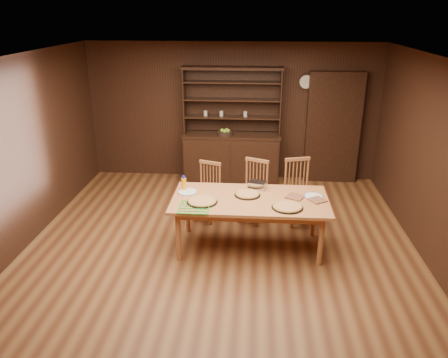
# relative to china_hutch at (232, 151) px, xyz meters

# --- Properties ---
(floor) EXTENTS (6.00, 6.00, 0.00)m
(floor) POSITION_rel_china_hutch_xyz_m (0.00, -2.75, -0.60)
(floor) COLOR brown
(floor) RESTS_ON ground
(room_shell) EXTENTS (6.00, 6.00, 6.00)m
(room_shell) POSITION_rel_china_hutch_xyz_m (0.00, -2.75, 0.98)
(room_shell) COLOR white
(room_shell) RESTS_ON floor
(china_hutch) EXTENTS (1.84, 0.52, 2.17)m
(china_hutch) POSITION_rel_china_hutch_xyz_m (0.00, 0.00, 0.00)
(china_hutch) COLOR black
(china_hutch) RESTS_ON floor
(doorway) EXTENTS (1.00, 0.18, 2.10)m
(doorway) POSITION_rel_china_hutch_xyz_m (1.90, 0.15, 0.45)
(doorway) COLOR black
(doorway) RESTS_ON floor
(wall_clock) EXTENTS (0.30, 0.05, 0.30)m
(wall_clock) POSITION_rel_china_hutch_xyz_m (1.35, 0.20, 1.30)
(wall_clock) COLOR black
(wall_clock) RESTS_ON room_shell
(dining_table) EXTENTS (2.12, 1.06, 0.75)m
(dining_table) POSITION_rel_china_hutch_xyz_m (0.40, -2.55, 0.08)
(dining_table) COLOR #B66C3F
(dining_table) RESTS_ON floor
(chair_left) EXTENTS (0.48, 0.47, 0.93)m
(chair_left) POSITION_rel_china_hutch_xyz_m (-0.27, -1.67, -0.10)
(chair_left) COLOR #A76839
(chair_left) RESTS_ON floor
(chair_center) EXTENTS (0.53, 0.52, 1.00)m
(chair_center) POSITION_rel_china_hutch_xyz_m (0.45, -1.68, -0.07)
(chair_center) COLOR #A76839
(chair_center) RESTS_ON floor
(chair_right) EXTENTS (0.51, 0.50, 1.02)m
(chair_right) POSITION_rel_china_hutch_xyz_m (1.13, -1.67, -0.05)
(chair_right) COLOR #A76839
(chair_right) RESTS_ON floor
(pizza_left) EXTENTS (0.41, 0.41, 0.04)m
(pizza_left) POSITION_rel_china_hutch_xyz_m (-0.23, -2.72, 0.17)
(pizza_left) COLOR black
(pizza_left) RESTS_ON dining_table
(pizza_right) EXTENTS (0.41, 0.41, 0.04)m
(pizza_right) POSITION_rel_china_hutch_xyz_m (0.89, -2.81, 0.17)
(pizza_right) COLOR black
(pizza_right) RESTS_ON dining_table
(pizza_center) EXTENTS (0.36, 0.36, 0.04)m
(pizza_center) POSITION_rel_china_hutch_xyz_m (0.36, -2.44, 0.17)
(pizza_center) COLOR black
(pizza_center) RESTS_ON dining_table
(cooling_rack) EXTENTS (0.48, 0.48, 0.02)m
(cooling_rack) POSITION_rel_china_hutch_xyz_m (-0.31, -2.90, 0.16)
(cooling_rack) COLOR green
(cooling_rack) RESTS_ON dining_table
(plate_left) EXTENTS (0.27, 0.27, 0.02)m
(plate_left) POSITION_rel_china_hutch_xyz_m (-0.48, -2.40, 0.16)
(plate_left) COLOR silver
(plate_left) RESTS_ON dining_table
(plate_right) EXTENTS (0.26, 0.26, 0.02)m
(plate_right) POSITION_rel_china_hutch_xyz_m (1.26, -2.43, 0.16)
(plate_right) COLOR silver
(plate_right) RESTS_ON dining_table
(foil_dish) EXTENTS (0.28, 0.23, 0.10)m
(foil_dish) POSITION_rel_china_hutch_xyz_m (0.50, -2.17, 0.20)
(foil_dish) COLOR white
(foil_dish) RESTS_ON dining_table
(juice_bottle) EXTENTS (0.07, 0.07, 0.21)m
(juice_bottle) POSITION_rel_china_hutch_xyz_m (-0.54, -2.32, 0.25)
(juice_bottle) COLOR #FD9B0D
(juice_bottle) RESTS_ON dining_table
(pot_holder_a) EXTENTS (0.28, 0.28, 0.02)m
(pot_holder_a) POSITION_rel_china_hutch_xyz_m (1.30, -2.55, 0.16)
(pot_holder_a) COLOR red
(pot_holder_a) RESTS_ON dining_table
(pot_holder_b) EXTENTS (0.30, 0.30, 0.02)m
(pot_holder_b) POSITION_rel_china_hutch_xyz_m (1.01, -2.47, 0.16)
(pot_holder_b) COLOR red
(pot_holder_b) RESTS_ON dining_table
(fruit_bowl) EXTENTS (0.30, 0.30, 0.12)m
(fruit_bowl) POSITION_rel_china_hutch_xyz_m (-0.12, -0.07, 0.39)
(fruit_bowl) COLOR black
(fruit_bowl) RESTS_ON china_hutch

